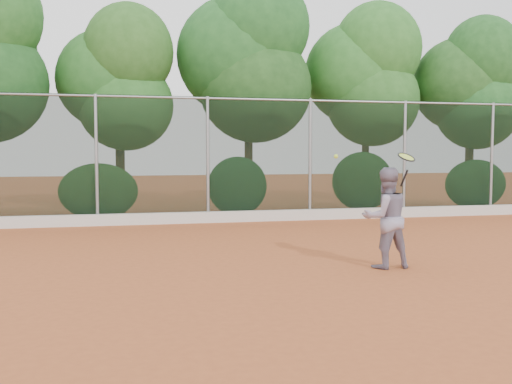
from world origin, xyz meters
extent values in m
plane|color=#A44F26|center=(0.00, 0.00, 0.00)|extent=(80.00, 80.00, 0.00)
cube|color=beige|center=(0.00, 6.82, 0.15)|extent=(24.00, 0.20, 0.30)
imported|color=gray|center=(2.01, -0.02, 0.85)|extent=(0.84, 0.66, 1.70)
cube|color=black|center=(0.00, 7.00, 1.75)|extent=(24.00, 0.01, 3.50)
cylinder|color=gray|center=(0.00, 7.00, 3.45)|extent=(24.00, 0.06, 0.06)
cylinder|color=gray|center=(-3.00, 7.00, 1.75)|extent=(0.09, 0.09, 3.50)
cylinder|color=gray|center=(0.00, 7.00, 1.75)|extent=(0.09, 0.09, 3.50)
cylinder|color=gray|center=(3.00, 7.00, 1.75)|extent=(0.09, 0.09, 3.50)
cylinder|color=gray|center=(6.00, 7.00, 1.75)|extent=(0.09, 0.09, 3.50)
cylinder|color=gray|center=(9.00, 7.00, 1.75)|extent=(0.09, 0.09, 3.50)
cylinder|color=#402A18|center=(-2.40, 9.30, 1.20)|extent=(0.28, 0.28, 2.40)
ellipsoid|color=#23571D|center=(-2.20, 9.20, 3.40)|extent=(2.90, 2.40, 2.80)
ellipsoid|color=#20541C|center=(-2.70, 9.50, 4.20)|extent=(3.20, 2.70, 3.10)
ellipsoid|color=#25501B|center=(-2.10, 9.00, 5.00)|extent=(2.70, 2.30, 2.90)
cylinder|color=#432919|center=(1.60, 9.00, 1.50)|extent=(0.26, 0.26, 3.00)
ellipsoid|color=#2D5F24|center=(1.80, 8.90, 4.00)|extent=(3.60, 3.00, 3.50)
ellipsoid|color=#2C6E2A|center=(1.30, 9.20, 5.00)|extent=(3.90, 3.20, 3.80)
ellipsoid|color=#2A6F2A|center=(1.90, 8.80, 5.90)|extent=(3.20, 2.70, 3.30)
cylinder|color=#49341C|center=(5.70, 9.20, 1.35)|extent=(0.24, 0.24, 2.70)
ellipsoid|color=#23541D|center=(5.90, 9.10, 3.70)|extent=(3.20, 2.70, 3.10)
ellipsoid|color=#235C1F|center=(5.40, 9.40, 4.60)|extent=(3.50, 2.90, 3.40)
ellipsoid|color=#245B1F|center=(6.00, 9.00, 5.40)|extent=(3.00, 2.50, 3.10)
cylinder|color=#45311A|center=(9.40, 8.80, 1.25)|extent=(0.28, 0.28, 2.50)
ellipsoid|color=#2B6D29|center=(9.60, 8.70, 3.50)|extent=(3.00, 2.50, 2.90)
ellipsoid|color=#306526|center=(9.10, 9.00, 4.30)|extent=(3.30, 2.80, 3.20)
ellipsoid|color=#2B6727|center=(9.70, 8.60, 5.10)|extent=(2.80, 2.40, 3.00)
ellipsoid|color=#38742C|center=(-3.00, 7.80, 0.85)|extent=(2.20, 1.16, 1.60)
ellipsoid|color=#256227|center=(1.00, 7.80, 0.95)|extent=(1.80, 1.04, 1.76)
ellipsoid|color=#2A6426|center=(5.00, 7.80, 1.05)|extent=(2.00, 1.10, 1.84)
ellipsoid|color=#266325|center=(9.00, 7.80, 0.90)|extent=(2.16, 1.12, 1.64)
cylinder|color=black|center=(2.28, -0.14, 1.52)|extent=(0.09, 0.17, 0.29)
torus|color=black|center=(2.28, -0.20, 1.87)|extent=(0.38, 0.37, 0.16)
cylinder|color=#BBD63E|center=(2.28, -0.20, 1.87)|extent=(0.32, 0.30, 0.12)
sphere|color=#C2EA35|center=(0.88, -0.62, 1.89)|extent=(0.07, 0.07, 0.07)
camera|label=1|loc=(-2.27, -8.83, 1.96)|focal=40.00mm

